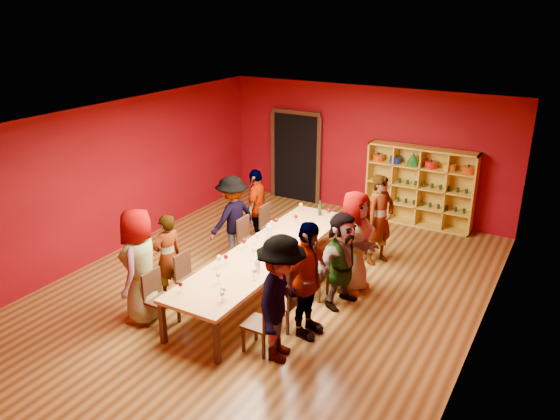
{
  "coord_description": "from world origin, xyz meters",
  "views": [
    {
      "loc": [
        4.43,
        -7.29,
        4.76
      ],
      "look_at": [
        -0.26,
        0.9,
        1.15
      ],
      "focal_mm": 35.0,
      "sensor_mm": 36.0,
      "label": 1
    }
  ],
  "objects_px": {
    "person_right_2": "(342,259)",
    "chair_person_left_3": "(248,237)",
    "chair_person_right_3": "(333,259)",
    "person_right_0": "(281,299)",
    "chair_person_left_1": "(188,276)",
    "person_right_3": "(354,242)",
    "chair_person_left_0": "(158,295)",
    "wine_bottle": "(320,210)",
    "person_left_0": "(140,266)",
    "chair_person_right_1": "(288,300)",
    "person_right_1": "(307,280)",
    "tasting_table": "(267,253)",
    "person_right_4": "(380,220)",
    "person_left_1": "(168,256)",
    "person_left_4": "(257,207)",
    "chair_person_right_2": "(319,271)",
    "spittoon_bowl": "(270,254)",
    "chair_person_left_4": "(269,223)",
    "chair_person_right_4": "(359,234)",
    "chair_person_right_0": "(264,321)",
    "shelving_unit": "(420,183)",
    "person_left_3": "(232,218)"
  },
  "relations": [
    {
      "from": "chair_person_left_1",
      "to": "person_right_3",
      "type": "xyz_separation_m",
      "value": [
        2.2,
        1.79,
        0.41
      ]
    },
    {
      "from": "tasting_table",
      "to": "shelving_unit",
      "type": "height_order",
      "value": "shelving_unit"
    },
    {
      "from": "chair_person_left_0",
      "to": "chair_person_right_2",
      "type": "distance_m",
      "value": 2.69
    },
    {
      "from": "chair_person_right_2",
      "to": "person_right_4",
      "type": "distance_m",
      "value": 1.89
    },
    {
      "from": "chair_person_left_4",
      "to": "chair_person_right_1",
      "type": "distance_m",
      "value": 3.09
    },
    {
      "from": "person_right_3",
      "to": "spittoon_bowl",
      "type": "relative_size",
      "value": 6.75
    },
    {
      "from": "person_right_2",
      "to": "spittoon_bowl",
      "type": "distance_m",
      "value": 1.19
    },
    {
      "from": "tasting_table",
      "to": "person_left_1",
      "type": "xyz_separation_m",
      "value": [
        -1.33,
        -1.04,
        0.05
      ]
    },
    {
      "from": "person_left_4",
      "to": "chair_person_right_4",
      "type": "height_order",
      "value": "person_left_4"
    },
    {
      "from": "person_left_3",
      "to": "chair_person_right_2",
      "type": "bearing_deg",
      "value": 86.76
    },
    {
      "from": "tasting_table",
      "to": "chair_person_right_0",
      "type": "bearing_deg",
      "value": -60.27
    },
    {
      "from": "person_right_0",
      "to": "chair_person_right_3",
      "type": "distance_m",
      "value": 2.41
    },
    {
      "from": "wine_bottle",
      "to": "person_left_4",
      "type": "bearing_deg",
      "value": -164.65
    },
    {
      "from": "chair_person_left_1",
      "to": "chair_person_left_0",
      "type": "bearing_deg",
      "value": -90.0
    },
    {
      "from": "person_right_3",
      "to": "person_right_4",
      "type": "distance_m",
      "value": 1.25
    },
    {
      "from": "chair_person_right_3",
      "to": "person_right_2",
      "type": "bearing_deg",
      "value": -54.25
    },
    {
      "from": "shelving_unit",
      "to": "chair_person_left_4",
      "type": "bearing_deg",
      "value": -130.33
    },
    {
      "from": "shelving_unit",
      "to": "person_left_1",
      "type": "relative_size",
      "value": 1.6
    },
    {
      "from": "shelving_unit",
      "to": "person_left_4",
      "type": "distance_m",
      "value": 3.77
    },
    {
      "from": "chair_person_right_1",
      "to": "person_right_1",
      "type": "distance_m",
      "value": 0.53
    },
    {
      "from": "person_right_1",
      "to": "chair_person_right_4",
      "type": "bearing_deg",
      "value": 10.61
    },
    {
      "from": "tasting_table",
      "to": "person_right_2",
      "type": "height_order",
      "value": "person_right_2"
    },
    {
      "from": "spittoon_bowl",
      "to": "chair_person_right_2",
      "type": "bearing_deg",
      "value": 30.32
    },
    {
      "from": "spittoon_bowl",
      "to": "person_left_1",
      "type": "bearing_deg",
      "value": -151.94
    },
    {
      "from": "person_left_0",
      "to": "chair_person_right_1",
      "type": "relative_size",
      "value": 2.09
    },
    {
      "from": "tasting_table",
      "to": "chair_person_left_1",
      "type": "height_order",
      "value": "chair_person_left_1"
    },
    {
      "from": "person_right_1",
      "to": "tasting_table",
      "type": "bearing_deg",
      "value": 58.16
    },
    {
      "from": "tasting_table",
      "to": "person_right_3",
      "type": "bearing_deg",
      "value": 30.3
    },
    {
      "from": "chair_person_right_0",
      "to": "chair_person_right_2",
      "type": "height_order",
      "value": "same"
    },
    {
      "from": "chair_person_right_3",
      "to": "person_right_0",
      "type": "bearing_deg",
      "value": -83.3
    },
    {
      "from": "chair_person_right_1",
      "to": "person_left_1",
      "type": "bearing_deg",
      "value": -176.41
    },
    {
      "from": "spittoon_bowl",
      "to": "person_left_3",
      "type": "bearing_deg",
      "value": 145.09
    },
    {
      "from": "chair_person_left_3",
      "to": "person_left_1",
      "type": "bearing_deg",
      "value": -102.86
    },
    {
      "from": "tasting_table",
      "to": "chair_person_right_1",
      "type": "height_order",
      "value": "chair_person_right_1"
    },
    {
      "from": "person_left_0",
      "to": "person_right_3",
      "type": "bearing_deg",
      "value": 113.6
    },
    {
      "from": "shelving_unit",
      "to": "person_left_1",
      "type": "bearing_deg",
      "value": -116.96
    },
    {
      "from": "chair_person_left_4",
      "to": "chair_person_right_2",
      "type": "relative_size",
      "value": 1.0
    },
    {
      "from": "chair_person_left_3",
      "to": "spittoon_bowl",
      "type": "height_order",
      "value": "chair_person_left_3"
    },
    {
      "from": "person_left_0",
      "to": "person_left_4",
      "type": "relative_size",
      "value": 1.15
    },
    {
      "from": "chair_person_right_4",
      "to": "wine_bottle",
      "type": "xyz_separation_m",
      "value": [
        -0.85,
        -0.05,
        0.37
      ]
    },
    {
      "from": "person_right_0",
      "to": "person_right_4",
      "type": "height_order",
      "value": "person_right_0"
    },
    {
      "from": "person_left_1",
      "to": "chair_person_right_4",
      "type": "distance_m",
      "value": 3.78
    },
    {
      "from": "tasting_table",
      "to": "chair_person_right_4",
      "type": "bearing_deg",
      "value": 65.53
    },
    {
      "from": "chair_person_left_0",
      "to": "wine_bottle",
      "type": "relative_size",
      "value": 2.88
    },
    {
      "from": "person_left_0",
      "to": "spittoon_bowl",
      "type": "height_order",
      "value": "person_left_0"
    },
    {
      "from": "chair_person_right_2",
      "to": "person_right_3",
      "type": "distance_m",
      "value": 0.8
    },
    {
      "from": "chair_person_left_3",
      "to": "chair_person_left_4",
      "type": "height_order",
      "value": "same"
    },
    {
      "from": "person_right_2",
      "to": "chair_person_left_3",
      "type": "bearing_deg",
      "value": 90.49
    },
    {
      "from": "chair_person_left_4",
      "to": "person_right_1",
      "type": "relative_size",
      "value": 0.48
    },
    {
      "from": "person_right_0",
      "to": "chair_person_right_1",
      "type": "distance_m",
      "value": 0.87
    }
  ]
}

